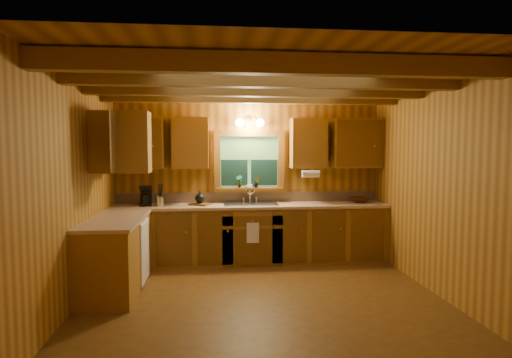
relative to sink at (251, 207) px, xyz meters
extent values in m
plane|color=brown|center=(0.00, -1.60, -0.86)|extent=(4.20, 4.20, 0.00)
plane|color=brown|center=(0.00, -1.60, 1.74)|extent=(4.20, 4.20, 0.00)
plane|color=#8E5F1D|center=(0.00, 0.30, 0.44)|extent=(4.20, 0.00, 4.20)
plane|color=#8E5F1D|center=(0.00, -3.50, 0.44)|extent=(4.20, 0.00, 4.20)
plane|color=#8E5F1D|center=(-2.10, -1.60, 0.44)|extent=(0.00, 3.80, 3.80)
plane|color=#8E5F1D|center=(2.10, -1.60, 0.44)|extent=(0.00, 3.80, 3.80)
cube|color=brown|center=(0.00, -2.80, 1.63)|extent=(4.20, 0.14, 0.18)
cube|color=brown|center=(0.00, -2.00, 1.63)|extent=(4.20, 0.14, 0.18)
cube|color=brown|center=(0.00, -1.20, 1.63)|extent=(4.20, 0.14, 0.18)
cube|color=brown|center=(0.00, -0.40, 1.63)|extent=(4.20, 0.14, 0.18)
cube|color=olive|center=(0.00, -0.01, -0.43)|extent=(4.20, 0.62, 0.86)
cube|color=olive|center=(-1.79, -1.12, -0.43)|extent=(0.62, 1.60, 0.86)
cube|color=tan|center=(0.00, -0.01, 0.02)|extent=(4.20, 0.66, 0.04)
cube|color=tan|center=(-1.78, -1.12, 0.02)|extent=(0.64, 1.60, 0.04)
cube|color=tan|center=(0.00, 0.28, 0.12)|extent=(4.20, 0.02, 0.16)
cube|color=white|center=(-1.47, -0.92, -0.43)|extent=(0.02, 0.60, 0.80)
cube|color=olive|center=(-1.70, 0.13, 0.98)|extent=(0.78, 0.34, 0.78)
cube|color=olive|center=(-0.92, 0.13, 0.98)|extent=(0.55, 0.34, 0.78)
cube|color=olive|center=(0.92, 0.13, 0.98)|extent=(0.55, 0.34, 0.78)
cube|color=olive|center=(1.70, 0.13, 0.98)|extent=(0.78, 0.34, 0.78)
cube|color=olive|center=(-1.93, -0.92, 0.98)|extent=(0.34, 1.10, 0.78)
cube|color=brown|center=(0.00, 0.26, 1.14)|extent=(1.12, 0.08, 0.10)
cube|color=brown|center=(0.00, 0.26, 0.24)|extent=(1.12, 0.08, 0.10)
cube|color=brown|center=(-0.51, 0.26, 0.69)|extent=(0.10, 0.08, 0.80)
cube|color=brown|center=(0.51, 0.26, 0.69)|extent=(0.10, 0.08, 0.80)
cube|color=#467933|center=(0.00, 0.29, 0.69)|extent=(0.92, 0.01, 0.80)
cube|color=#102E2C|center=(-0.24, 0.27, 0.52)|extent=(0.42, 0.02, 0.42)
cube|color=#102E2C|center=(0.24, 0.27, 0.52)|extent=(0.42, 0.02, 0.42)
cylinder|color=black|center=(0.00, 0.27, 0.71)|extent=(0.92, 0.01, 0.01)
cube|color=brown|center=(0.00, 0.22, 0.26)|extent=(1.06, 0.14, 0.04)
cylinder|color=black|center=(0.00, 0.26, 1.37)|extent=(0.08, 0.03, 0.08)
cylinder|color=black|center=(-0.10, 0.20, 1.37)|extent=(0.09, 0.17, 0.08)
cylinder|color=black|center=(0.10, 0.20, 1.37)|extent=(0.09, 0.17, 0.08)
sphere|color=#FFE0A5|center=(-0.16, 0.14, 1.30)|extent=(0.13, 0.13, 0.13)
sphere|color=#FFE0A5|center=(0.16, 0.14, 1.30)|extent=(0.13, 0.13, 0.13)
cylinder|color=white|center=(0.92, -0.07, 0.51)|extent=(0.27, 0.11, 0.11)
cube|color=white|center=(0.00, -0.34, -0.34)|extent=(0.18, 0.01, 0.30)
cube|color=silver|center=(0.00, 0.00, 0.05)|extent=(0.82, 0.48, 0.02)
cube|color=#262628|center=(-0.19, 0.00, -0.02)|extent=(0.34, 0.40, 0.14)
cube|color=#262628|center=(0.19, 0.00, -0.02)|extent=(0.34, 0.40, 0.14)
cylinder|color=silver|center=(0.00, 0.18, 0.15)|extent=(0.04, 0.04, 0.22)
torus|color=silver|center=(0.00, 0.12, 0.26)|extent=(0.16, 0.02, 0.16)
cube|color=black|center=(-1.60, 0.01, 0.06)|extent=(0.17, 0.20, 0.03)
cube|color=black|center=(-1.60, 0.07, 0.20)|extent=(0.17, 0.07, 0.28)
cube|color=black|center=(-1.60, -0.01, 0.32)|extent=(0.17, 0.19, 0.04)
cylinder|color=black|center=(-1.60, -0.02, 0.14)|extent=(0.10, 0.10, 0.12)
cylinder|color=silver|center=(-1.37, -0.06, 0.12)|extent=(0.12, 0.12, 0.15)
cylinder|color=black|center=(-1.39, -0.07, 0.27)|extent=(0.03, 0.04, 0.21)
cylinder|color=black|center=(-1.37, -0.06, 0.27)|extent=(0.01, 0.01, 0.21)
cylinder|color=black|center=(-1.36, -0.05, 0.27)|extent=(0.03, 0.04, 0.21)
cylinder|color=black|center=(-1.35, -0.04, 0.27)|extent=(0.04, 0.06, 0.21)
cube|color=brown|center=(-0.78, -0.01, 0.06)|extent=(0.35, 0.31, 0.03)
sphere|color=black|center=(-0.78, -0.01, 0.14)|extent=(0.15, 0.15, 0.15)
cylinder|color=black|center=(-0.78, -0.01, 0.24)|extent=(0.02, 0.02, 0.04)
imported|color=#48230C|center=(1.75, 0.06, 0.08)|extent=(0.36, 0.36, 0.08)
imported|color=brown|center=(-0.17, 0.20, 0.38)|extent=(0.12, 0.10, 0.20)
imported|color=brown|center=(0.11, 0.19, 0.37)|extent=(0.11, 0.09, 0.16)
camera|label=1|loc=(-0.57, -6.48, 0.91)|focal=29.81mm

